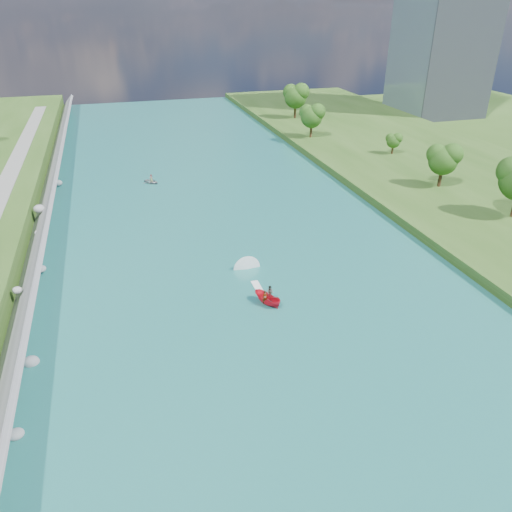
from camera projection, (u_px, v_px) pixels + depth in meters
name	position (u px, v px, depth m)	size (l,w,h in m)	color
ground	(276.00, 333.00, 53.26)	(260.00, 260.00, 0.00)	#2D5119
river_water	(231.00, 252.00, 70.27)	(55.00, 240.00, 0.10)	#1C636A
riprap_bank	(31.00, 269.00, 62.24)	(4.46, 236.00, 4.55)	slate
office_tower	(448.00, 5.00, 141.01)	(22.00, 22.00, 60.00)	gray
trees_east	(466.00, 175.00, 79.60)	(17.67, 142.90, 11.70)	#255015
motorboat	(263.00, 291.00, 59.50)	(3.60, 18.78, 2.02)	red
raft	(151.00, 181.00, 95.92)	(3.90, 4.03, 1.71)	gray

